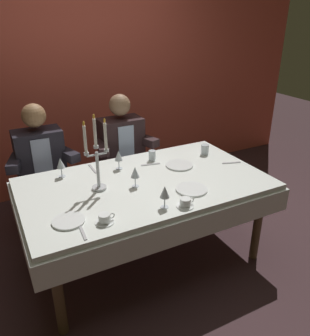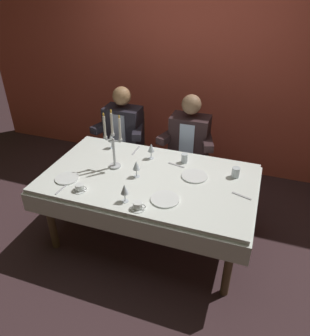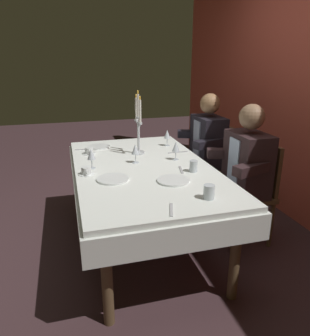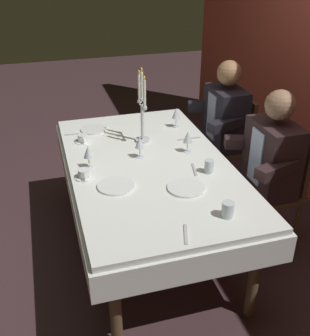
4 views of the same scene
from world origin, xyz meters
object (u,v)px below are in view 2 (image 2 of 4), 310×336
at_px(dinner_plate_1, 194,176).
at_px(wine_glass_1, 111,138).
at_px(wine_glass_0, 125,190).
at_px(water_tumbler_0, 236,172).
at_px(seated_diner_1, 189,138).
at_px(wine_glass_3, 136,166).
at_px(seated_diner_0, 124,128).
at_px(dining_table, 149,187).
at_px(wine_glass_2, 151,148).
at_px(candelabra, 113,145).
at_px(water_tumbler_1, 185,158).
at_px(dinner_plate_0, 165,199).
at_px(dinner_plate_2, 67,178).
at_px(coffee_cup_0, 80,188).
at_px(coffee_cup_1, 138,206).

bearing_deg(dinner_plate_1, wine_glass_1, 164.93).
bearing_deg(wine_glass_0, water_tumbler_0, 39.83).
height_order(water_tumbler_0, seated_diner_1, seated_diner_1).
bearing_deg(wine_glass_3, seated_diner_0, 120.29).
height_order(dining_table, seated_diner_0, seated_diner_0).
relative_size(wine_glass_3, seated_diner_1, 0.13).
distance_m(wine_glass_2, water_tumbler_0, 0.84).
bearing_deg(candelabra, wine_glass_0, -56.17).
bearing_deg(water_tumbler_1, wine_glass_3, -131.31).
bearing_deg(dinner_plate_0, wine_glass_0, -157.55).
bearing_deg(dining_table, dinner_plate_0, -49.45).
distance_m(wine_glass_2, water_tumbler_1, 0.34).
height_order(dinner_plate_2, seated_diner_1, seated_diner_1).
height_order(dinner_plate_1, water_tumbler_1, water_tumbler_1).
xyz_separation_m(candelabra, coffee_cup_0, (-0.12, -0.45, -0.21)).
xyz_separation_m(dining_table, dinner_plate_2, (-0.68, -0.28, 0.13)).
bearing_deg(wine_glass_2, dinner_plate_0, -60.78).
distance_m(wine_glass_1, wine_glass_3, 0.63).
bearing_deg(candelabra, water_tumbler_0, 10.49).
bearing_deg(water_tumbler_0, seated_diner_1, 132.70).
height_order(dining_table, dinner_plate_0, dinner_plate_0).
xyz_separation_m(dinner_plate_1, seated_diner_1, (-0.24, 0.75, -0.01)).
bearing_deg(seated_diner_1, wine_glass_2, -113.80).
bearing_deg(dinner_plate_2, wine_glass_1, 79.80).
bearing_deg(wine_glass_0, seated_diner_1, 80.71).
height_order(dinner_plate_0, coffee_cup_0, coffee_cup_0).
height_order(dinner_plate_0, coffee_cup_1, coffee_cup_1).
relative_size(water_tumbler_1, seated_diner_1, 0.07).
bearing_deg(dinner_plate_0, water_tumbler_1, 90.57).
bearing_deg(wine_glass_1, seated_diner_0, 99.64).
bearing_deg(candelabra, water_tumbler_1, 26.66).
bearing_deg(coffee_cup_1, dinner_plate_1, 62.22).
distance_m(dinner_plate_1, wine_glass_2, 0.53).
distance_m(coffee_cup_1, seated_diner_1, 1.35).
xyz_separation_m(water_tumbler_0, water_tumbler_1, (-0.50, 0.10, -0.00)).
distance_m(dinner_plate_0, dinner_plate_2, 0.93).
bearing_deg(dinner_plate_1, wine_glass_0, -129.50).
bearing_deg(wine_glass_3, wine_glass_2, 88.23).
height_order(wine_glass_1, coffee_cup_1, wine_glass_1).
bearing_deg(coffee_cup_0, dinner_plate_1, 31.29).
distance_m(wine_glass_0, coffee_cup_0, 0.43).
bearing_deg(wine_glass_3, dinner_plate_2, -157.06).
xyz_separation_m(wine_glass_1, coffee_cup_1, (0.64, -0.85, -0.09)).
height_order(candelabra, seated_diner_0, candelabra).
xyz_separation_m(dinner_plate_0, dinner_plate_2, (-0.93, 0.00, 0.00)).
relative_size(dining_table, seated_diner_1, 1.56).
bearing_deg(coffee_cup_1, seated_diner_1, 86.63).
bearing_deg(wine_glass_1, coffee_cup_0, -84.15).
relative_size(dinner_plate_1, water_tumbler_1, 2.59).
height_order(candelabra, dinner_plate_0, candelabra).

